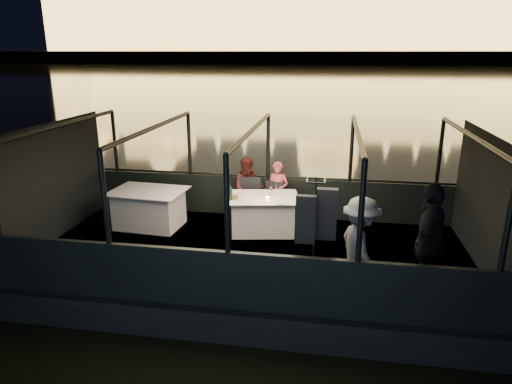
% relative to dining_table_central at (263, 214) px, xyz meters
% --- Properties ---
extents(river_water, '(500.00, 500.00, 0.00)m').
position_rel_dining_table_central_xyz_m(river_water, '(-0.04, 78.99, -0.89)').
color(river_water, black).
rests_on(river_water, ground).
extents(boat_hull, '(8.60, 4.40, 1.00)m').
position_rel_dining_table_central_xyz_m(boat_hull, '(-0.04, -1.01, -0.89)').
color(boat_hull, black).
rests_on(boat_hull, river_water).
extents(boat_deck, '(8.00, 4.00, 0.04)m').
position_rel_dining_table_central_xyz_m(boat_deck, '(-0.04, -1.01, -0.41)').
color(boat_deck, black).
rests_on(boat_deck, boat_hull).
extents(gunwale_port, '(8.00, 0.08, 0.90)m').
position_rel_dining_table_central_xyz_m(gunwale_port, '(-0.04, 0.99, 0.06)').
color(gunwale_port, black).
rests_on(gunwale_port, boat_deck).
extents(gunwale_starboard, '(8.00, 0.08, 0.90)m').
position_rel_dining_table_central_xyz_m(gunwale_starboard, '(-0.04, -3.01, 0.06)').
color(gunwale_starboard, black).
rests_on(gunwale_starboard, boat_deck).
extents(cabin_glass_port, '(8.00, 0.02, 1.40)m').
position_rel_dining_table_central_xyz_m(cabin_glass_port, '(-0.04, 0.99, 1.21)').
color(cabin_glass_port, '#99B2B2').
rests_on(cabin_glass_port, gunwale_port).
extents(cabin_glass_starboard, '(8.00, 0.02, 1.40)m').
position_rel_dining_table_central_xyz_m(cabin_glass_starboard, '(-0.04, -3.01, 1.21)').
color(cabin_glass_starboard, '#99B2B2').
rests_on(cabin_glass_starboard, gunwale_starboard).
extents(cabin_roof_glass, '(8.00, 4.00, 0.02)m').
position_rel_dining_table_central_xyz_m(cabin_roof_glass, '(-0.04, -1.01, 1.91)').
color(cabin_roof_glass, '#99B2B2').
rests_on(cabin_roof_glass, boat_deck).
extents(end_wall_fore, '(0.02, 4.00, 2.30)m').
position_rel_dining_table_central_xyz_m(end_wall_fore, '(-4.04, -1.01, 0.76)').
color(end_wall_fore, black).
rests_on(end_wall_fore, boat_deck).
extents(end_wall_aft, '(0.02, 4.00, 2.30)m').
position_rel_dining_table_central_xyz_m(end_wall_aft, '(3.96, -1.01, 0.76)').
color(end_wall_aft, black).
rests_on(end_wall_aft, boat_deck).
extents(canopy_ribs, '(8.00, 4.00, 2.30)m').
position_rel_dining_table_central_xyz_m(canopy_ribs, '(-0.04, -1.01, 0.76)').
color(canopy_ribs, black).
rests_on(canopy_ribs, boat_deck).
extents(embankment, '(400.00, 140.00, 6.00)m').
position_rel_dining_table_central_xyz_m(embankment, '(-0.04, 208.99, 0.11)').
color(embankment, '#423D33').
rests_on(embankment, ground).
extents(dining_table_central, '(1.61, 1.29, 0.77)m').
position_rel_dining_table_central_xyz_m(dining_table_central, '(0.00, 0.00, 0.00)').
color(dining_table_central, silver).
rests_on(dining_table_central, boat_deck).
extents(dining_table_aft, '(1.60, 1.22, 0.81)m').
position_rel_dining_table_central_xyz_m(dining_table_aft, '(-2.43, -0.10, 0.00)').
color(dining_table_aft, silver).
rests_on(dining_table_aft, boat_deck).
extents(chair_port_left, '(0.49, 0.49, 0.97)m').
position_rel_dining_table_central_xyz_m(chair_port_left, '(-0.37, 0.45, 0.06)').
color(chair_port_left, black).
rests_on(chair_port_left, boat_deck).
extents(chair_port_right, '(0.50, 0.50, 0.90)m').
position_rel_dining_table_central_xyz_m(chair_port_right, '(0.16, 0.49, 0.06)').
color(chair_port_right, black).
rests_on(chair_port_right, boat_deck).
extents(coat_stand, '(0.57, 0.48, 1.89)m').
position_rel_dining_table_central_xyz_m(coat_stand, '(1.14, -2.41, 0.51)').
color(coat_stand, black).
rests_on(coat_stand, boat_deck).
extents(person_woman_coral, '(0.54, 0.43, 1.33)m').
position_rel_dining_table_central_xyz_m(person_woman_coral, '(0.22, 0.72, 0.36)').
color(person_woman_coral, '#CB4A52').
rests_on(person_woman_coral, boat_deck).
extents(person_man_maroon, '(0.73, 0.60, 1.41)m').
position_rel_dining_table_central_xyz_m(person_man_maroon, '(-0.43, 0.72, 0.36)').
color(person_man_maroon, '#441713').
rests_on(person_man_maroon, boat_deck).
extents(passenger_stripe, '(0.90, 1.17, 1.59)m').
position_rel_dining_table_central_xyz_m(passenger_stripe, '(1.83, -2.32, 0.47)').
color(passenger_stripe, white).
rests_on(passenger_stripe, boat_deck).
extents(passenger_dark, '(0.88, 1.17, 1.84)m').
position_rel_dining_table_central_xyz_m(passenger_dark, '(2.82, -2.27, 0.47)').
color(passenger_dark, black).
rests_on(passenger_dark, boat_deck).
extents(wine_bottle, '(0.08, 0.08, 0.31)m').
position_rel_dining_table_central_xyz_m(wine_bottle, '(-0.60, -0.33, 0.53)').
color(wine_bottle, '#133417').
rests_on(wine_bottle, dining_table_central).
extents(bread_basket, '(0.20, 0.20, 0.07)m').
position_rel_dining_table_central_xyz_m(bread_basket, '(-0.56, -0.23, 0.42)').
color(bread_basket, brown).
rests_on(bread_basket, dining_table_central).
extents(amber_candle, '(0.08, 0.08, 0.09)m').
position_rel_dining_table_central_xyz_m(amber_candle, '(0.14, -0.27, 0.42)').
color(amber_candle, yellow).
rests_on(amber_candle, dining_table_central).
extents(plate_near, '(0.31, 0.31, 0.01)m').
position_rel_dining_table_central_xyz_m(plate_near, '(0.41, -0.35, 0.39)').
color(plate_near, silver).
rests_on(plate_near, dining_table_central).
extents(plate_far, '(0.22, 0.22, 0.01)m').
position_rel_dining_table_central_xyz_m(plate_far, '(-0.39, -0.11, 0.39)').
color(plate_far, silver).
rests_on(plate_far, dining_table_central).
extents(wine_glass_white, '(0.09, 0.09, 0.21)m').
position_rel_dining_table_central_xyz_m(wine_glass_white, '(-0.41, -0.34, 0.48)').
color(wine_glass_white, white).
rests_on(wine_glass_white, dining_table_central).
extents(wine_glass_red, '(0.08, 0.08, 0.19)m').
position_rel_dining_table_central_xyz_m(wine_glass_red, '(0.16, 0.05, 0.48)').
color(wine_glass_red, silver).
rests_on(wine_glass_red, dining_table_central).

